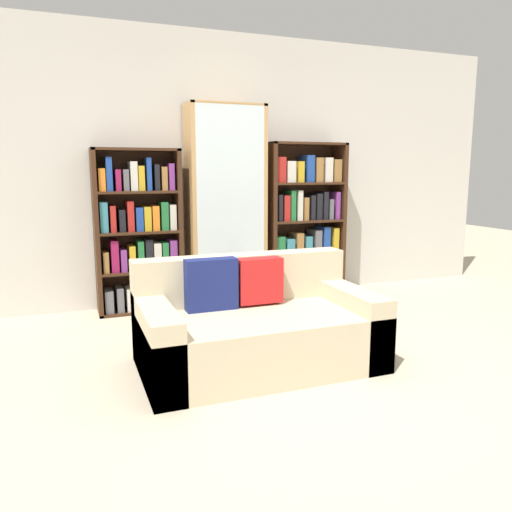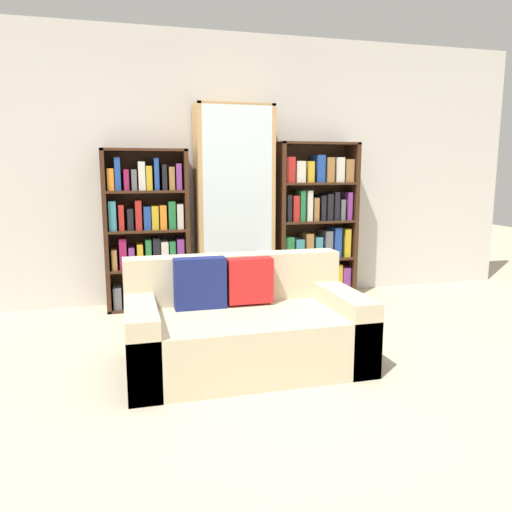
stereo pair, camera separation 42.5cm
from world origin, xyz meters
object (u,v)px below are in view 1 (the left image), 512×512
Objects in this scene: display_cabinet at (225,206)px; wine_bottle at (293,298)px; bookshelf_left at (139,236)px; couch at (256,328)px; bookshelf_right at (304,225)px.

display_cabinet is 1.15m from wine_bottle.
bookshelf_left is 0.90m from display_cabinet.
display_cabinet is at bearing 79.47° from couch.
display_cabinet reaches higher than bookshelf_right.
display_cabinet is at bearing -178.99° from bookshelf_right.
display_cabinet is 0.92m from bookshelf_right.
bookshelf_left is at bearing 178.95° from display_cabinet.
bookshelf_left reaches higher than wine_bottle.
couch is 1.82m from bookshelf_left.
bookshelf_right is at bearing 54.39° from couch.
display_cabinet reaches higher than bookshelf_left.
bookshelf_right is 4.04× the size of wine_bottle.
display_cabinet is (0.31, 1.65, 0.73)m from couch.
bookshelf_left is at bearing -180.00° from bookshelf_right.
bookshelf_right is at bearing 0.00° from bookshelf_left.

